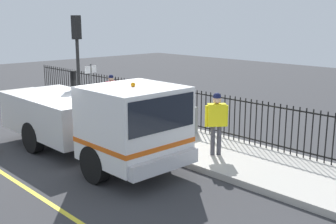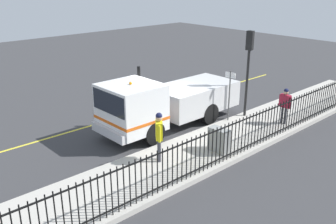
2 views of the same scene
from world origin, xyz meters
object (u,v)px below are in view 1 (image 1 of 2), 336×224
pedestrian_distant (111,90)px  street_sign (91,88)px  work_truck (98,118)px  utility_cabinet (186,121)px  worker_standing (216,117)px  traffic_light_near (77,48)px

pedestrian_distant → street_sign: street_sign is taller
work_truck → utility_cabinet: 3.48m
pedestrian_distant → utility_cabinet: 4.36m
worker_standing → traffic_light_near: 6.30m
traffic_light_near → pedestrian_distant: bearing=-177.0°
street_sign → traffic_light_near: bearing=82.2°
work_truck → traffic_light_near: (1.71, 3.74, 1.71)m
utility_cabinet → street_sign: 3.52m
worker_standing → utility_cabinet: worker_standing is taller
pedestrian_distant → utility_cabinet: bearing=89.9°
work_truck → street_sign: size_ratio=3.01×
worker_standing → work_truck: bearing=-4.5°
worker_standing → pedestrian_distant: size_ratio=1.12×
pedestrian_distant → traffic_light_near: traffic_light_near is taller
work_truck → traffic_light_near: 4.45m
utility_cabinet → traffic_light_near: bearing=113.7°
worker_standing → traffic_light_near: bearing=-44.6°
street_sign → utility_cabinet: bearing=-56.9°
traffic_light_near → utility_cabinet: bearing=102.7°
traffic_light_near → utility_cabinet: traffic_light_near is taller
traffic_light_near → street_sign: traffic_light_near is taller
work_truck → pedestrian_distant: 5.45m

